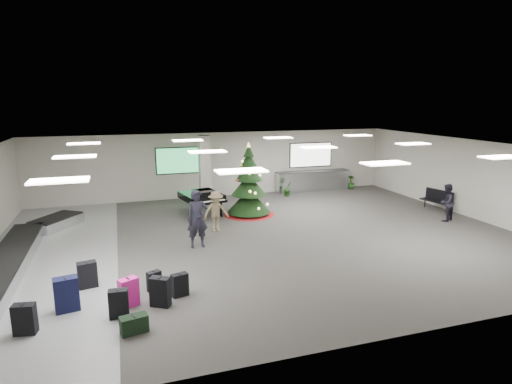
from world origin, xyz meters
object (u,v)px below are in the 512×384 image
object	(u,v)px
traveler_b	(216,211)
potted_plant_right	(351,182)
bench	(438,199)
baggage_carousel	(17,257)
pink_suitcase	(129,292)
potted_plant_left	(288,188)
grand_piano	(202,197)
service_counter	(312,181)
traveler_bench	(446,203)
traveler_a	(197,219)
christmas_tree	(249,190)

from	to	relation	value
traveler_b	potted_plant_right	xyz separation A→B (m)	(8.72, 5.24, -0.38)
traveler_b	bench	bearing A→B (deg)	-7.97
baggage_carousel	potted_plant_right	xyz separation A→B (m)	(15.09, 6.58, 0.16)
pink_suitcase	potted_plant_left	world-z (taller)	potted_plant_left
grand_piano	potted_plant_right	size ratio (longest dim) A/B	2.93
service_counter	potted_plant_left	distance (m)	1.93
traveler_b	grand_piano	bearing A→B (deg)	82.91
traveler_bench	potted_plant_left	xyz separation A→B (m)	(-4.37, 6.09, -0.36)
pink_suitcase	potted_plant_right	world-z (taller)	potted_plant_right
traveler_a	potted_plant_left	world-z (taller)	traveler_a
potted_plant_right	grand_piano	bearing A→B (deg)	-162.18
christmas_tree	traveler_b	distance (m)	2.64
pink_suitcase	traveler_a	xyz separation A→B (m)	(2.32, 3.62, 0.62)
traveler_bench	potted_plant_right	xyz separation A→B (m)	(-0.38, 6.74, -0.38)
grand_piano	traveler_a	xyz separation A→B (m)	(-0.90, -3.93, 0.18)
traveler_a	traveler_bench	world-z (taller)	traveler_a
service_counter	baggage_carousel	bearing A→B (deg)	-152.33
potted_plant_left	traveler_b	bearing A→B (deg)	-135.86
christmas_tree	traveler_bench	size ratio (longest dim) A/B	2.04
baggage_carousel	potted_plant_left	xyz separation A→B (m)	(11.09, 5.93, 0.19)
traveler_a	traveler_b	world-z (taller)	traveler_a
baggage_carousel	grand_piano	distance (m)	7.37
baggage_carousel	traveler_b	world-z (taller)	traveler_b
pink_suitcase	traveler_a	world-z (taller)	traveler_a
service_counter	grand_piano	distance (m)	7.18
baggage_carousel	traveler_a	bearing A→B (deg)	-1.75
grand_piano	potted_plant_left	xyz separation A→B (m)	(4.78, 2.17, -0.38)
traveler_b	potted_plant_left	size ratio (longest dim) A/B	1.89
pink_suitcase	potted_plant_right	xyz separation A→B (m)	(12.00, 10.37, 0.03)
service_counter	potted_plant_left	world-z (taller)	service_counter
grand_piano	service_counter	bearing A→B (deg)	12.30
traveler_a	traveler_b	distance (m)	1.80
baggage_carousel	christmas_tree	world-z (taller)	christmas_tree
christmas_tree	potted_plant_right	distance (m)	7.70
pink_suitcase	traveler_bench	world-z (taller)	traveler_bench
traveler_a	traveler_bench	xyz separation A→B (m)	(10.06, 0.01, -0.21)
service_counter	pink_suitcase	xyz separation A→B (m)	(-9.75, -10.52, -0.20)
christmas_tree	traveler_bench	bearing A→B (deg)	-24.86
potted_plant_left	potted_plant_right	size ratio (longest dim) A/B	1.08
traveler_bench	traveler_a	bearing A→B (deg)	-24.08
traveler_a	grand_piano	bearing A→B (deg)	75.40
traveler_bench	christmas_tree	bearing A→B (deg)	-48.99
pink_suitcase	potted_plant_right	distance (m)	15.86
traveler_a	service_counter	bearing A→B (deg)	41.22
traveler_b	baggage_carousel	bearing A→B (deg)	-176.53
service_counter	traveler_bench	world-z (taller)	traveler_bench
grand_piano	pink_suitcase	bearing A→B (deg)	-125.30
christmas_tree	potted_plant_right	xyz separation A→B (m)	(6.88, 3.38, -0.68)
bench	traveler_a	size ratio (longest dim) A/B	0.75
christmas_tree	grand_piano	distance (m)	2.00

